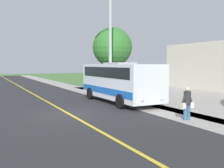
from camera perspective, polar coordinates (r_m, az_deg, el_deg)
ground_plane at (r=14.40m, az=-9.51°, el=-6.51°), size 120.00×120.00×0.00m
road_surface at (r=14.40m, az=-9.51°, el=-6.50°), size 8.00×100.00×0.01m
sidewalk at (r=16.70m, az=7.82°, el=-4.97°), size 2.40×100.00×0.01m
road_centre_line at (r=14.40m, az=-9.51°, el=-6.48°), size 0.16×100.00×0.00m
shuttle_bus_front at (r=18.31m, az=1.63°, el=0.80°), size 2.73×7.89×2.83m
pedestrian_with_bags at (r=13.08m, az=16.21°, el=-3.91°), size 0.72×0.34×1.62m
street_light_pole at (r=20.59m, az=-0.64°, el=10.18°), size 1.97×0.24×8.73m
tree_curbside at (r=25.54m, az=0.06°, el=8.09°), size 3.86×3.86×6.29m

